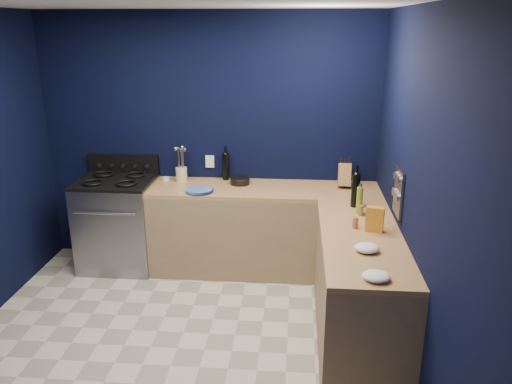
# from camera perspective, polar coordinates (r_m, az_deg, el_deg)

# --- Properties ---
(floor) EXTENTS (3.50, 3.50, 0.02)m
(floor) POSITION_cam_1_polar(r_m,az_deg,el_deg) (4.29, -8.84, -17.08)
(floor) COLOR beige
(floor) RESTS_ON ground
(ceiling) EXTENTS (3.50, 3.50, 0.02)m
(ceiling) POSITION_cam_1_polar(r_m,az_deg,el_deg) (3.50, -11.07, 20.47)
(ceiling) COLOR silver
(ceiling) RESTS_ON ground
(wall_back) EXTENTS (3.50, 0.02, 2.60)m
(wall_back) POSITION_cam_1_polar(r_m,az_deg,el_deg) (5.35, -5.24, 5.78)
(wall_back) COLOR black
(wall_back) RESTS_ON ground
(wall_right) EXTENTS (0.02, 3.50, 2.60)m
(wall_right) POSITION_cam_1_polar(r_m,az_deg,el_deg) (3.68, 17.81, -0.98)
(wall_right) COLOR black
(wall_right) RESTS_ON ground
(wall_front) EXTENTS (3.50, 0.02, 2.60)m
(wall_front) POSITION_cam_1_polar(r_m,az_deg,el_deg) (2.19, -21.42, -15.14)
(wall_front) COLOR black
(wall_front) RESTS_ON ground
(cab_back) EXTENTS (2.30, 0.63, 0.86)m
(cab_back) POSITION_cam_1_polar(r_m,az_deg,el_deg) (5.24, 0.94, -4.43)
(cab_back) COLOR #8F7251
(cab_back) RESTS_ON floor
(top_back) EXTENTS (2.30, 0.63, 0.04)m
(top_back) POSITION_cam_1_polar(r_m,az_deg,el_deg) (5.08, 0.96, 0.25)
(top_back) COLOR brown
(top_back) RESTS_ON cab_back
(cab_right) EXTENTS (0.63, 1.67, 0.86)m
(cab_right) POSITION_cam_1_polar(r_m,az_deg,el_deg) (4.23, 11.44, -10.76)
(cab_right) COLOR #8F7251
(cab_right) RESTS_ON floor
(top_right) EXTENTS (0.63, 1.67, 0.04)m
(top_right) POSITION_cam_1_polar(r_m,az_deg,el_deg) (4.03, 11.84, -5.16)
(top_right) COLOR brown
(top_right) RESTS_ON cab_right
(gas_range) EXTENTS (0.76, 0.66, 0.92)m
(gas_range) POSITION_cam_1_polar(r_m,az_deg,el_deg) (5.52, -15.16, -3.54)
(gas_range) COLOR gray
(gas_range) RESTS_ON floor
(oven_door) EXTENTS (0.59, 0.02, 0.42)m
(oven_door) POSITION_cam_1_polar(r_m,az_deg,el_deg) (5.25, -16.28, -4.92)
(oven_door) COLOR black
(oven_door) RESTS_ON gas_range
(cooktop) EXTENTS (0.76, 0.66, 0.03)m
(cooktop) POSITION_cam_1_polar(r_m,az_deg,el_deg) (5.36, -15.58, 1.17)
(cooktop) COLOR black
(cooktop) RESTS_ON gas_range
(backguard) EXTENTS (0.76, 0.06, 0.20)m
(backguard) POSITION_cam_1_polar(r_m,az_deg,el_deg) (5.61, -14.65, 3.11)
(backguard) COLOR black
(backguard) RESTS_ON gas_range
(spice_panel) EXTENTS (0.02, 0.28, 0.38)m
(spice_panel) POSITION_cam_1_polar(r_m,az_deg,el_deg) (4.22, 15.74, -0.03)
(spice_panel) COLOR gray
(spice_panel) RESTS_ON wall_right
(wall_outlet) EXTENTS (0.09, 0.02, 0.13)m
(wall_outlet) POSITION_cam_1_polar(r_m,az_deg,el_deg) (5.38, -5.21, 3.44)
(wall_outlet) COLOR white
(wall_outlet) RESTS_ON wall_back
(plate_stack) EXTENTS (0.34, 0.34, 0.03)m
(plate_stack) POSITION_cam_1_polar(r_m,az_deg,el_deg) (4.97, -6.41, 0.17)
(plate_stack) COLOR #375592
(plate_stack) RESTS_ON top_back
(ramekin) EXTENTS (0.09, 0.09, 0.03)m
(ramekin) POSITION_cam_1_polar(r_m,az_deg,el_deg) (5.40, -10.09, 1.48)
(ramekin) COLOR white
(ramekin) RESTS_ON top_back
(utensil_crock) EXTENTS (0.15, 0.15, 0.15)m
(utensil_crock) POSITION_cam_1_polar(r_m,az_deg,el_deg) (5.32, -8.38, 1.97)
(utensil_crock) COLOR beige
(utensil_crock) RESTS_ON top_back
(wine_bottle_back) EXTENTS (0.09, 0.09, 0.28)m
(wine_bottle_back) POSITION_cam_1_polar(r_m,az_deg,el_deg) (5.32, -3.42, 2.85)
(wine_bottle_back) COLOR black
(wine_bottle_back) RESTS_ON top_back
(lemon_basket) EXTENTS (0.24, 0.24, 0.08)m
(lemon_basket) POSITION_cam_1_polar(r_m,az_deg,el_deg) (5.19, -1.81, 1.30)
(lemon_basket) COLOR black
(lemon_basket) RESTS_ON top_back
(knife_block) EXTENTS (0.14, 0.28, 0.28)m
(knife_block) POSITION_cam_1_polar(r_m,az_deg,el_deg) (5.18, 9.91, 1.90)
(knife_block) COLOR brown
(knife_block) RESTS_ON top_back
(wine_bottle_right) EXTENTS (0.08, 0.08, 0.30)m
(wine_bottle_right) POSITION_cam_1_polar(r_m,az_deg,el_deg) (4.60, 11.13, 0.16)
(wine_bottle_right) COLOR black
(wine_bottle_right) RESTS_ON top_right
(oil_bottle) EXTENTS (0.06, 0.06, 0.24)m
(oil_bottle) POSITION_cam_1_polar(r_m,az_deg,el_deg) (4.45, 11.57, -0.94)
(oil_bottle) COLOR olive
(oil_bottle) RESTS_ON top_right
(spice_jar_near) EXTENTS (0.05, 0.05, 0.09)m
(spice_jar_near) POSITION_cam_1_polar(r_m,az_deg,el_deg) (4.42, 11.72, -2.07)
(spice_jar_near) COLOR olive
(spice_jar_near) RESTS_ON top_right
(spice_jar_far) EXTENTS (0.06, 0.06, 0.09)m
(spice_jar_far) POSITION_cam_1_polar(r_m,az_deg,el_deg) (4.15, 11.11, -3.40)
(spice_jar_far) COLOR olive
(spice_jar_far) RESTS_ON top_right
(crouton_bag) EXTENTS (0.15, 0.10, 0.20)m
(crouton_bag) POSITION_cam_1_polar(r_m,az_deg,el_deg) (4.10, 13.21, -3.00)
(crouton_bag) COLOR #C94423
(crouton_bag) RESTS_ON top_right
(towel_front) EXTENTS (0.18, 0.16, 0.06)m
(towel_front) POSITION_cam_1_polar(r_m,az_deg,el_deg) (3.75, 12.37, -6.16)
(towel_front) COLOR white
(towel_front) RESTS_ON top_right
(towel_end) EXTENTS (0.20, 0.18, 0.05)m
(towel_end) POSITION_cam_1_polar(r_m,az_deg,el_deg) (3.38, 13.37, -9.20)
(towel_end) COLOR white
(towel_end) RESTS_ON top_right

